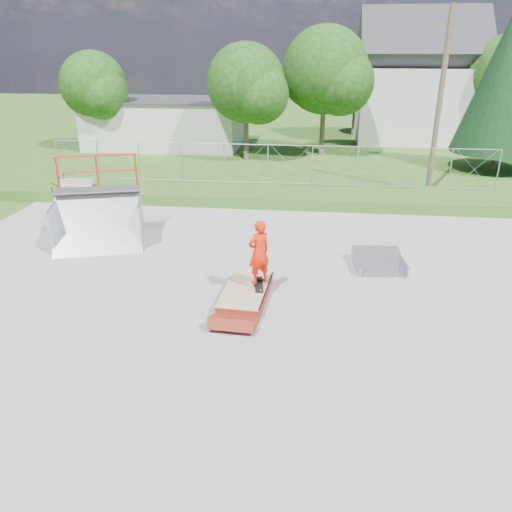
{
  "coord_description": "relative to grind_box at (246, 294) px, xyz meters",
  "views": [
    {
      "loc": [
        2.06,
        -11.82,
        6.32
      ],
      "look_at": [
        0.63,
        0.51,
        1.1
      ],
      "focal_mm": 35.0,
      "sensor_mm": 36.0,
      "label": 1
    }
  ],
  "objects": [
    {
      "name": "ground",
      "position": [
        -0.41,
        -0.03,
        -0.17
      ],
      "size": [
        120.0,
        120.0,
        0.0
      ],
      "primitive_type": "plane",
      "color": "#2C5217",
      "rests_on": "ground"
    },
    {
      "name": "concrete_pad",
      "position": [
        -0.41,
        -0.03,
        -0.15
      ],
      "size": [
        20.0,
        16.0,
        0.04
      ],
      "primitive_type": "cube",
      "color": "gray",
      "rests_on": "ground"
    },
    {
      "name": "grass_berm",
      "position": [
        -0.41,
        9.47,
        0.08
      ],
      "size": [
        24.0,
        3.0,
        0.5
      ],
      "primitive_type": "cube",
      "color": "#2C5217",
      "rests_on": "ground"
    },
    {
      "name": "grind_box",
      "position": [
        0.0,
        0.0,
        0.0
      ],
      "size": [
        1.28,
        2.41,
        0.35
      ],
      "rotation": [
        0.0,
        0.0,
        -0.07
      ],
      "color": "maroon",
      "rests_on": "concrete_pad"
    },
    {
      "name": "quarter_pipe",
      "position": [
        -5.52,
        3.49,
        1.26
      ],
      "size": [
        3.46,
        3.16,
        2.87
      ],
      "primitive_type": null,
      "rotation": [
        0.0,
        0.0,
        0.29
      ],
      "color": "#97999E",
      "rests_on": "concrete_pad"
    },
    {
      "name": "flat_bank_ramp",
      "position": [
        3.79,
        2.49,
        0.05
      ],
      "size": [
        1.61,
        1.7,
        0.45
      ],
      "primitive_type": null,
      "rotation": [
        0.0,
        0.0,
        0.1
      ],
      "color": "#97999E",
      "rests_on": "concrete_pad"
    },
    {
      "name": "skateboard",
      "position": [
        0.33,
        0.15,
        0.22
      ],
      "size": [
        0.33,
        0.82,
        0.13
      ],
      "primitive_type": "cube",
      "rotation": [
        0.14,
        0.0,
        0.14
      ],
      "color": "black",
      "rests_on": "grind_box"
    },
    {
      "name": "skater",
      "position": [
        0.33,
        0.15,
        1.1
      ],
      "size": [
        0.76,
        0.73,
        1.76
      ],
      "primitive_type": "imported",
      "rotation": [
        0.0,
        0.0,
        3.84
      ],
      "color": "red",
      "rests_on": "grind_box"
    },
    {
      "name": "concrete_stairs",
      "position": [
        -8.91,
        8.67,
        0.23
      ],
      "size": [
        1.5,
        1.6,
        0.8
      ],
      "primitive_type": null,
      "color": "gray",
      "rests_on": "ground"
    },
    {
      "name": "chain_link_fence",
      "position": [
        -0.41,
        10.47,
        1.23
      ],
      "size": [
        20.0,
        0.06,
        1.8
      ],
      "primitive_type": null,
      "color": "#999BA1",
      "rests_on": "grass_berm"
    },
    {
      "name": "utility_building_flat",
      "position": [
        -8.41,
        21.97,
        1.33
      ],
      "size": [
        10.0,
        6.0,
        3.0
      ],
      "primitive_type": "cube",
      "color": "silver",
      "rests_on": "ground"
    },
    {
      "name": "gable_house",
      "position": [
        8.59,
        25.97,
        3.66
      ],
      "size": [
        8.4,
        6.08,
        8.94
      ],
      "color": "silver",
      "rests_on": "ground"
    },
    {
      "name": "utility_pole",
      "position": [
        7.09,
        11.97,
        3.83
      ],
      "size": [
        0.24,
        0.24,
        8.0
      ],
      "primitive_type": "cylinder",
      "color": "brown",
      "rests_on": "ground"
    },
    {
      "name": "tree_left_near",
      "position": [
        -2.16,
        17.8,
        4.06
      ],
      "size": [
        4.76,
        4.48,
        6.65
      ],
      "color": "brown",
      "rests_on": "ground"
    },
    {
      "name": "tree_center",
      "position": [
        2.38,
        19.78,
        4.67
      ],
      "size": [
        5.44,
        5.12,
        7.6
      ],
      "color": "brown",
      "rests_on": "ground"
    },
    {
      "name": "tree_left_far",
      "position": [
        -12.18,
        19.81,
        3.76
      ],
      "size": [
        4.42,
        4.16,
        6.18
      ],
      "color": "brown",
      "rests_on": "ground"
    },
    {
      "name": "tree_right_far",
      "position": [
        13.86,
        23.79,
        4.37
      ],
      "size": [
        5.1,
        4.8,
        7.12
      ],
      "color": "brown",
      "rests_on": "ground"
    },
    {
      "name": "tree_back_mid",
      "position": [
        4.8,
        27.82,
        3.46
      ],
      "size": [
        4.08,
        3.84,
        5.7
      ],
      "color": "brown",
      "rests_on": "ground"
    },
    {
      "name": "conifer_tree",
      "position": [
        11.59,
        16.97,
        4.87
      ],
      "size": [
        5.04,
        5.04,
        9.1
      ],
      "color": "brown",
      "rests_on": "ground"
    }
  ]
}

